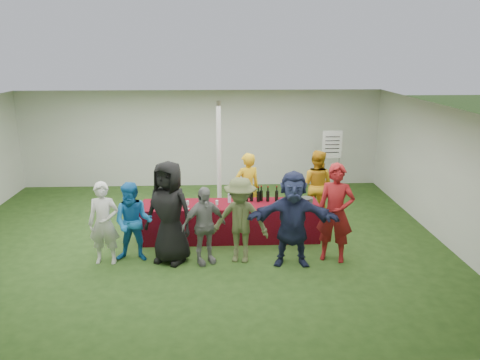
{
  "coord_description": "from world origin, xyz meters",
  "views": [
    {
      "loc": [
        0.51,
        -8.94,
        3.8
      ],
      "look_at": [
        0.92,
        0.06,
        1.25
      ],
      "focal_mm": 35.0,
      "sensor_mm": 36.0,
      "label": 1
    }
  ],
  "objects_px": {
    "customer_3": "(204,226)",
    "customer_5": "(293,219)",
    "dump_bucket": "(307,202)",
    "wine_list_sign": "(332,150)",
    "customer_4": "(240,220)",
    "customer_0": "(104,223)",
    "customer_6": "(335,213)",
    "staff_back": "(316,185)",
    "customer_2": "(169,212)",
    "staff_pourer": "(247,189)",
    "customer_1": "(133,222)",
    "serving_table": "(230,221)"
  },
  "relations": [
    {
      "from": "dump_bucket",
      "to": "customer_5",
      "type": "xyz_separation_m",
      "value": [
        -0.44,
        -1.02,
        0.03
      ]
    },
    {
      "from": "customer_4",
      "to": "customer_5",
      "type": "relative_size",
      "value": 0.92
    },
    {
      "from": "wine_list_sign",
      "to": "staff_back",
      "type": "distance_m",
      "value": 1.59
    },
    {
      "from": "wine_list_sign",
      "to": "customer_6",
      "type": "xyz_separation_m",
      "value": [
        -0.76,
        -3.59,
        -0.4
      ]
    },
    {
      "from": "staff_back",
      "to": "customer_2",
      "type": "height_order",
      "value": "customer_2"
    },
    {
      "from": "staff_back",
      "to": "customer_4",
      "type": "xyz_separation_m",
      "value": [
        -1.83,
        -2.21,
        0.0
      ]
    },
    {
      "from": "customer_3",
      "to": "dump_bucket",
      "type": "bearing_deg",
      "value": -1.99
    },
    {
      "from": "staff_back",
      "to": "serving_table",
      "type": "bearing_deg",
      "value": 56.51
    },
    {
      "from": "staff_pourer",
      "to": "customer_4",
      "type": "height_order",
      "value": "staff_pourer"
    },
    {
      "from": "serving_table",
      "to": "wine_list_sign",
      "type": "bearing_deg",
      "value": 43.22
    },
    {
      "from": "wine_list_sign",
      "to": "customer_6",
      "type": "bearing_deg",
      "value": -102.02
    },
    {
      "from": "customer_2",
      "to": "dump_bucket",
      "type": "bearing_deg",
      "value": 42.02
    },
    {
      "from": "customer_3",
      "to": "customer_2",
      "type": "bearing_deg",
      "value": 144.19
    },
    {
      "from": "serving_table",
      "to": "customer_1",
      "type": "height_order",
      "value": "customer_1"
    },
    {
      "from": "wine_list_sign",
      "to": "customer_1",
      "type": "bearing_deg",
      "value": -142.21
    },
    {
      "from": "wine_list_sign",
      "to": "customer_0",
      "type": "bearing_deg",
      "value": -144.56
    },
    {
      "from": "serving_table",
      "to": "customer_1",
      "type": "distance_m",
      "value": 2.06
    },
    {
      "from": "customer_2",
      "to": "customer_6",
      "type": "relative_size",
      "value": 1.03
    },
    {
      "from": "customer_3",
      "to": "customer_4",
      "type": "height_order",
      "value": "customer_4"
    },
    {
      "from": "dump_bucket",
      "to": "customer_0",
      "type": "height_order",
      "value": "customer_0"
    },
    {
      "from": "staff_pourer",
      "to": "dump_bucket",
      "type": "bearing_deg",
      "value": 116.5
    },
    {
      "from": "customer_3",
      "to": "customer_5",
      "type": "distance_m",
      "value": 1.6
    },
    {
      "from": "customer_4",
      "to": "staff_back",
      "type": "bearing_deg",
      "value": 63.61
    },
    {
      "from": "customer_0",
      "to": "customer_5",
      "type": "xyz_separation_m",
      "value": [
        3.38,
        -0.21,
        0.11
      ]
    },
    {
      "from": "staff_pourer",
      "to": "wine_list_sign",
      "type": "bearing_deg",
      "value": -163.89
    },
    {
      "from": "staff_back",
      "to": "customer_6",
      "type": "height_order",
      "value": "customer_6"
    },
    {
      "from": "dump_bucket",
      "to": "customer_1",
      "type": "relative_size",
      "value": 0.17
    },
    {
      "from": "dump_bucket",
      "to": "customer_1",
      "type": "height_order",
      "value": "customer_1"
    },
    {
      "from": "customer_4",
      "to": "customer_5",
      "type": "xyz_separation_m",
      "value": [
        0.93,
        -0.16,
        0.07
      ]
    },
    {
      "from": "customer_3",
      "to": "customer_4",
      "type": "bearing_deg",
      "value": -22.27
    },
    {
      "from": "dump_bucket",
      "to": "customer_5",
      "type": "distance_m",
      "value": 1.11
    },
    {
      "from": "customer_2",
      "to": "serving_table",
      "type": "bearing_deg",
      "value": 67.41
    },
    {
      "from": "staff_pourer",
      "to": "customer_1",
      "type": "xyz_separation_m",
      "value": [
        -2.19,
        -1.79,
        -0.06
      ]
    },
    {
      "from": "customer_0",
      "to": "customer_6",
      "type": "distance_m",
      "value": 4.18
    },
    {
      "from": "customer_0",
      "to": "serving_table",
      "type": "bearing_deg",
      "value": 25.48
    },
    {
      "from": "customer_0",
      "to": "staff_back",
      "type": "bearing_deg",
      "value": 28.08
    },
    {
      "from": "dump_bucket",
      "to": "customer_3",
      "type": "height_order",
      "value": "customer_3"
    },
    {
      "from": "customer_1",
      "to": "staff_pourer",
      "type": "bearing_deg",
      "value": 43.68
    },
    {
      "from": "staff_pourer",
      "to": "customer_6",
      "type": "height_order",
      "value": "customer_6"
    },
    {
      "from": "staff_pourer",
      "to": "customer_1",
      "type": "height_order",
      "value": "staff_pourer"
    },
    {
      "from": "customer_5",
      "to": "customer_3",
      "type": "bearing_deg",
      "value": -178.78
    },
    {
      "from": "serving_table",
      "to": "customer_2",
      "type": "distance_m",
      "value": 1.62
    },
    {
      "from": "staff_back",
      "to": "customer_5",
      "type": "height_order",
      "value": "customer_5"
    },
    {
      "from": "wine_list_sign",
      "to": "customer_4",
      "type": "height_order",
      "value": "wine_list_sign"
    },
    {
      "from": "staff_pourer",
      "to": "customer_0",
      "type": "bearing_deg",
      "value": 14.79
    },
    {
      "from": "customer_3",
      "to": "customer_4",
      "type": "relative_size",
      "value": 0.91
    },
    {
      "from": "customer_5",
      "to": "staff_back",
      "type": "bearing_deg",
      "value": 74.49
    },
    {
      "from": "customer_2",
      "to": "customer_5",
      "type": "bearing_deg",
      "value": 19.48
    },
    {
      "from": "wine_list_sign",
      "to": "customer_3",
      "type": "relative_size",
      "value": 1.24
    },
    {
      "from": "serving_table",
      "to": "staff_back",
      "type": "bearing_deg",
      "value": 29.62
    }
  ]
}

